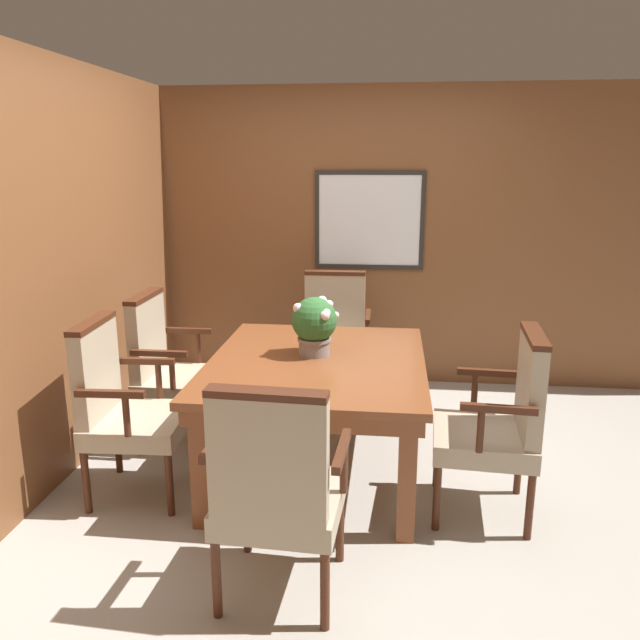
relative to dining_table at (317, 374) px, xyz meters
The scene contains 10 objects.
ground_plane 0.64m from the dining_table, 54.83° to the right, with size 14.00×14.00×0.00m, color #A39E93.
wall_back 1.84m from the dining_table, 87.80° to the left, with size 7.20×0.08×2.45m.
wall_left 1.64m from the dining_table, behind, with size 0.06×7.20×2.45m.
dining_table is the anchor object (origin of this frame).
chair_left_far 1.09m from the dining_table, 162.68° to the left, with size 0.52×0.57×1.02m.
chair_head_far 1.19m from the dining_table, 90.57° to the left, with size 0.58×0.53×1.02m.
chair_left_near 1.12m from the dining_table, 160.59° to the right, with size 0.55×0.59×1.02m.
chair_head_near 1.18m from the dining_table, 91.54° to the right, with size 0.59×0.55×1.02m.
chair_right_near 1.08m from the dining_table, 19.14° to the right, with size 0.56×0.59×1.02m.
potted_plant 0.30m from the dining_table, 106.71° to the left, with size 0.28×0.28×0.35m.
Camera 1 is at (0.35, -3.38, 1.86)m, focal length 35.00 mm.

